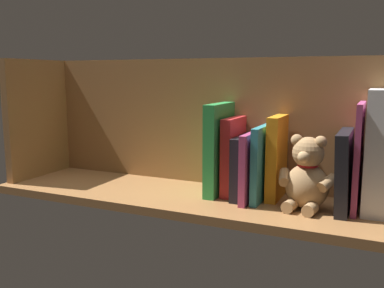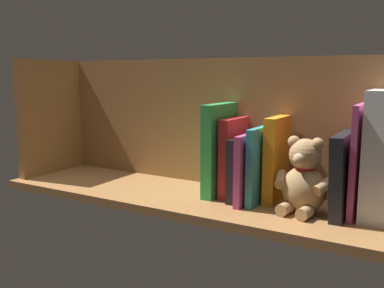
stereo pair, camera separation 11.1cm
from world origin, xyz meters
The scene contains 13 objects.
ground_plane centered at (0.00, 0.00, -1.10)cm, with size 109.99×30.47×2.20cm, color #9E6B3D.
shelf_back_panel centered at (0.00, -12.99, 18.04)cm, with size 109.99×1.50×36.08cm, color olive.
shelf_side_divider centered at (52.99, 0.00, 18.04)cm, with size 2.40×24.47×36.08cm, color #9E6B3D.
dictionary_thick_white centered at (-44.98, -4.46, 14.14)cm, with size 5.88×14.55×28.29cm, color white.
book_0 centered at (-40.66, -4.14, 12.61)cm, with size 1.29×15.39×25.22cm, color #B23F72.
book_1 centered at (-37.88, -3.03, 9.30)cm, with size 2.80×17.60×18.60cm, color black.
teddy_bear centered at (-29.84, 0.41, 7.79)cm, with size 14.22×12.30×17.69cm.
book_2 centered at (-21.21, -5.64, 10.63)cm, with size 2.83×12.40×21.25cm, color orange.
book_3 centered at (-18.19, -3.41, 9.45)cm, with size 1.75×16.85×18.91cm, color teal.
book_4 centered at (-15.75, -2.67, 8.65)cm, with size 1.67×18.32×17.30cm, color #B23F72.
book_5 centered at (-13.01, -3.82, 8.02)cm, with size 2.34×16.04×16.05cm, color black.
book_6 centered at (-9.73, -5.17, 10.21)cm, with size 2.76×13.33×20.41cm, color red.
book_7 centered at (-6.08, -4.07, 12.04)cm, with size 3.08×15.52×24.09cm, color green.
Camera 2 is at (-55.29, 94.93, 31.43)cm, focal length 39.72 mm.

